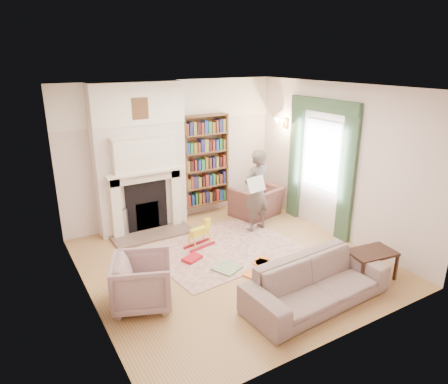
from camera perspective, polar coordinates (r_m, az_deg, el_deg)
floor at (r=6.69m, az=1.11°, el=-9.96°), size 4.50×4.50×0.00m
ceiling at (r=5.87m, az=1.28°, el=14.70°), size 4.50×4.50×0.00m
wall_back at (r=8.07m, az=-7.29°, el=5.65°), size 4.50×0.00×4.50m
wall_front at (r=4.51m, az=16.49°, el=-5.87°), size 4.50×0.00×4.50m
wall_left at (r=5.37m, az=-19.70°, el=-2.19°), size 0.00×4.50×4.50m
wall_right at (r=7.53m, az=15.95°, el=4.10°), size 0.00×4.50×4.50m
fireplace at (r=7.63m, az=-11.85°, el=4.52°), size 1.70×0.58×2.80m
bookcase at (r=8.28m, az=-2.73°, el=4.52°), size 1.00×0.24×1.85m
window at (r=7.78m, az=13.80°, el=5.13°), size 0.02×0.90×1.30m
curtain_left at (r=7.35m, az=17.21°, el=2.01°), size 0.07×0.32×2.40m
curtain_right at (r=8.31m, az=10.15°, el=4.47°), size 0.07×0.32×2.40m
pelmet at (r=7.59m, az=14.10°, el=11.92°), size 0.09×1.70×0.24m
wall_sconce at (r=8.36m, az=7.74°, el=9.59°), size 0.20×0.24×0.24m
rug at (r=7.12m, az=-0.15°, el=-8.02°), size 2.62×2.12×0.01m
armchair_reading at (r=8.46m, az=4.72°, el=-1.32°), size 1.15×1.06×0.63m
armchair_left at (r=5.59m, az=-11.56°, el=-12.44°), size 1.01×1.00×0.71m
sofa at (r=5.70m, az=13.11°, el=-12.49°), size 2.14×0.93×0.61m
man_reading at (r=7.59m, az=4.64°, el=0.17°), size 0.64×0.48×1.60m
newspaper at (r=7.29m, az=4.62°, el=1.12°), size 0.42×0.19×0.27m
coffee_table at (r=6.54m, az=20.16°, el=-9.72°), size 0.75×0.54×0.45m
paraffin_heater at (r=7.71m, az=-14.40°, el=-4.26°), size 0.31×0.31×0.55m
rocking_horse at (r=7.08m, az=-3.55°, el=-6.06°), size 0.59×0.33×0.49m
board_game at (r=6.46m, az=0.43°, el=-10.80°), size 0.49×0.49×0.03m
game_box_lid at (r=6.74m, az=-4.57°, el=-9.42°), size 0.37×0.32×0.05m
comic_annuals at (r=6.60m, az=5.06°, el=-10.28°), size 0.69×0.54×0.02m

